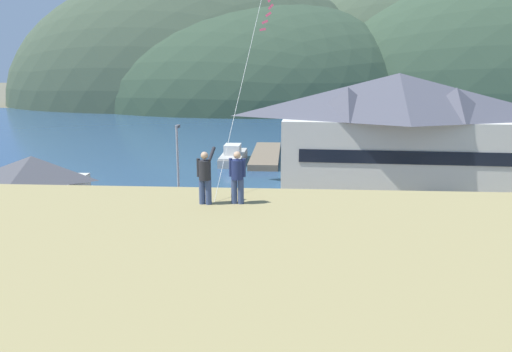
# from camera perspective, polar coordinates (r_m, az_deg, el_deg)

# --- Properties ---
(ground_plane) EXTENTS (600.00, 600.00, 0.00)m
(ground_plane) POSITION_cam_1_polar(r_m,az_deg,el_deg) (25.82, -4.12, -11.91)
(ground_plane) COLOR #66604C
(parking_lot_pad) EXTENTS (40.00, 20.00, 0.10)m
(parking_lot_pad) POSITION_cam_1_polar(r_m,az_deg,el_deg) (30.38, -2.82, -7.92)
(parking_lot_pad) COLOR slate
(parking_lot_pad) RESTS_ON ground
(bay_water) EXTENTS (360.00, 84.00, 0.03)m
(bay_water) POSITION_cam_1_polar(r_m,az_deg,el_deg) (84.00, 1.52, 5.32)
(bay_water) COLOR navy
(bay_water) RESTS_ON ground
(far_hill_west_ridge) EXTENTS (110.94, 65.15, 74.55)m
(far_hill_west_ridge) POSITION_cam_1_polar(r_m,az_deg,el_deg) (144.20, -6.49, 8.30)
(far_hill_west_ridge) COLOR #3D4C38
(far_hill_west_ridge) RESTS_ON ground
(far_hill_east_peak) EXTENTS (96.43, 75.74, 57.53)m
(far_hill_east_peak) POSITION_cam_1_polar(r_m,az_deg,el_deg) (140.27, -0.16, 8.26)
(far_hill_east_peak) COLOR #334733
(far_hill_east_peak) RESTS_ON ground
(far_hill_center_saddle) EXTENTS (84.95, 49.57, 70.91)m
(far_hill_center_saddle) POSITION_cam_1_polar(r_m,az_deg,el_deg) (148.30, 17.78, 7.91)
(far_hill_center_saddle) COLOR #3D4C38
(far_hill_center_saddle) RESTS_ON ground
(harbor_lodge) EXTENTS (21.72, 10.60, 10.15)m
(harbor_lodge) POSITION_cam_1_polar(r_m,az_deg,el_deg) (45.67, 16.04, 5.48)
(harbor_lodge) COLOR beige
(harbor_lodge) RESTS_ON ground
(storage_shed_near_lot) EXTENTS (6.33, 5.05, 5.02)m
(storage_shed_near_lot) POSITION_cam_1_polar(r_m,az_deg,el_deg) (35.53, -24.37, -1.70)
(storage_shed_near_lot) COLOR beige
(storage_shed_near_lot) RESTS_ON ground
(wharf_dock) EXTENTS (3.20, 15.61, 0.70)m
(wharf_dock) POSITION_cam_1_polar(r_m,az_deg,el_deg) (58.57, 1.18, 2.45)
(wharf_dock) COLOR #70604C
(wharf_dock) RESTS_ON ground
(moored_boat_wharfside) EXTENTS (2.58, 7.83, 2.16)m
(moored_boat_wharfside) POSITION_cam_1_polar(r_m,az_deg,el_deg) (55.82, -2.67, 2.32)
(moored_boat_wharfside) COLOR #A8A399
(moored_boat_wharfside) RESTS_ON ground
(parked_car_mid_row_far) EXTENTS (4.34, 2.34, 1.82)m
(parked_car_mid_row_far) POSITION_cam_1_polar(r_m,az_deg,el_deg) (32.41, 23.94, -5.81)
(parked_car_mid_row_far) COLOR #B28923
(parked_car_mid_row_far) RESTS_ON parking_lot_pad
(parked_car_front_row_end) EXTENTS (4.33, 2.31, 1.82)m
(parked_car_front_row_end) POSITION_cam_1_polar(r_m,az_deg,el_deg) (31.85, -6.44, -5.08)
(parked_car_front_row_end) COLOR black
(parked_car_front_row_end) RESTS_ON parking_lot_pad
(parked_car_lone_by_shed) EXTENTS (4.32, 2.30, 1.82)m
(parked_car_lone_by_shed) POSITION_cam_1_polar(r_m,az_deg,el_deg) (27.32, -14.98, -8.49)
(parked_car_lone_by_shed) COLOR silver
(parked_car_lone_by_shed) RESTS_ON parking_lot_pad
(parked_car_mid_row_center) EXTENTS (4.33, 2.32, 1.82)m
(parked_car_mid_row_center) POSITION_cam_1_polar(r_m,az_deg,el_deg) (25.61, 10.86, -9.73)
(parked_car_mid_row_center) COLOR black
(parked_car_mid_row_center) RESTS_ON parking_lot_pad
(parked_car_mid_row_near) EXTENTS (4.31, 2.28, 1.82)m
(parked_car_mid_row_near) POSITION_cam_1_polar(r_m,az_deg,el_deg) (31.02, 12.34, -5.79)
(parked_car_mid_row_near) COLOR black
(parked_car_mid_row_near) RESTS_ON parking_lot_pad
(parked_car_front_row_red) EXTENTS (4.27, 2.19, 1.82)m
(parked_car_front_row_red) POSITION_cam_1_polar(r_m,az_deg,el_deg) (26.23, -0.54, -8.95)
(parked_car_front_row_red) COLOR red
(parked_car_front_row_red) RESTS_ON parking_lot_pad
(parked_car_front_row_silver) EXTENTS (4.35, 2.36, 1.82)m
(parked_car_front_row_silver) POSITION_cam_1_polar(r_m,az_deg,el_deg) (33.06, -15.28, -4.79)
(parked_car_front_row_silver) COLOR slate
(parked_car_front_row_silver) RESTS_ON parking_lot_pad
(parking_light_pole) EXTENTS (0.24, 0.78, 6.57)m
(parking_light_pole) POSITION_cam_1_polar(r_m,az_deg,el_deg) (35.37, -9.07, 1.40)
(parking_light_pole) COLOR #ADADB2
(parking_light_pole) RESTS_ON parking_lot_pad
(person_kite_flyer) EXTENTS (0.59, 0.63, 1.86)m
(person_kite_flyer) POSITION_cam_1_polar(r_m,az_deg,el_deg) (15.96, -5.97, 0.04)
(person_kite_flyer) COLOR #384770
(person_kite_flyer) RESTS_ON grassy_hill_foreground
(person_companion) EXTENTS (0.55, 0.40, 1.74)m
(person_companion) POSITION_cam_1_polar(r_m,az_deg,el_deg) (15.94, -2.19, 0.03)
(person_companion) COLOR #384770
(person_companion) RESTS_ON grassy_hill_foreground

